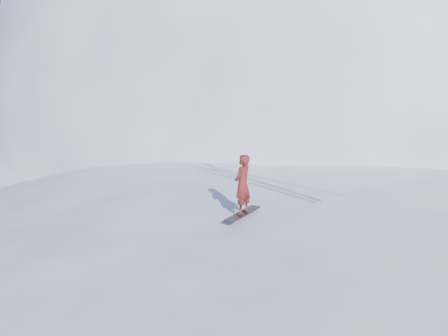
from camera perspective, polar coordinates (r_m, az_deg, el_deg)
The scene contains 8 objects.
ground at distance 15.59m, azimuth 16.96°, elevation -13.20°, with size 400.00×400.00×0.00m, color white.
near_ridge at distance 18.15m, azimuth 12.18°, elevation -8.93°, with size 36.00×28.00×4.80m, color white.
summit_peak at distance 48.41m, azimuth 12.39°, elevation 5.34°, with size 60.00×56.00×56.00m, color white.
peak_shoulder at distance 36.35m, azimuth 4.73°, elevation 2.85°, with size 28.00×24.00×18.00m, color white.
wind_bumps at distance 16.59m, azimuth 10.19°, elevation -11.08°, with size 16.00×14.40×1.00m.
snowboard at distance 13.82m, azimuth 2.10°, elevation -5.24°, with size 1.57×0.29×0.03m, color black.
snowboarder at distance 13.57m, azimuth 2.13°, elevation -1.88°, with size 0.60×0.40×1.66m, color maroon.
board_tracks at distance 17.26m, azimuth 3.77°, elevation -1.32°, with size 2.28×5.95×0.04m.
Camera 1 is at (-10.49, -9.21, 6.95)m, focal length 40.00 mm.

